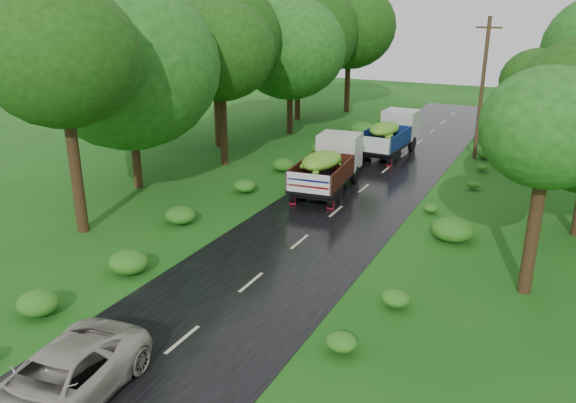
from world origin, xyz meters
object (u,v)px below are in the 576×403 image
Objects in this scene: truck_far at (391,132)px; utility_pole at (482,88)px; truck_near at (329,163)px; car at (57,382)px.

truck_far is 6.08m from utility_pole.
truck_far is 0.73× the size of utility_pole.
utility_pole reaches higher than truck_near.
utility_pole is at bearing 54.60° from truck_near.
utility_pole is (5.09, 1.52, 2.96)m from truck_far.
truck_near is 0.75× the size of utility_pole.
truck_near is at bearing -119.00° from utility_pole.
truck_near is 18.54m from car.
car is at bearing -93.75° from truck_near.
car is (0.65, -18.52, -0.77)m from truck_near.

